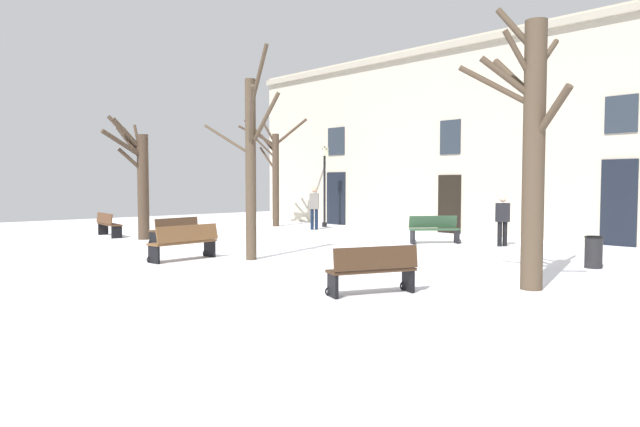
{
  "coord_description": "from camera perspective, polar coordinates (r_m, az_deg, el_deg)",
  "views": [
    {
      "loc": [
        13.08,
        -10.33,
        1.98
      ],
      "look_at": [
        0.0,
        1.72,
        1.02
      ],
      "focal_mm": 32.35,
      "sensor_mm": 36.0,
      "label": 1
    }
  ],
  "objects": [
    {
      "name": "streetlamp",
      "position": [
        25.58,
        0.45,
        3.59
      ],
      "size": [
        0.3,
        0.3,
        3.59
      ],
      "color": "black",
      "rests_on": "ground"
    },
    {
      "name": "tree_near_facade",
      "position": [
        11.31,
        20.24,
        6.42
      ],
      "size": [
        2.12,
        2.03,
        5.23
      ],
      "color": "#4C3D2D",
      "rests_on": "ground"
    },
    {
      "name": "person_by_shop_door",
      "position": [
        24.1,
        -0.57,
        0.78
      ],
      "size": [
        0.43,
        0.42,
        1.79
      ],
      "rotation": [
        0.0,
        0.0,
        0.72
      ],
      "color": "black",
      "rests_on": "ground"
    },
    {
      "name": "tree_left_of_center",
      "position": [
        26.06,
        -4.55,
        4.26
      ],
      "size": [
        2.05,
        2.45,
        4.87
      ],
      "color": "#423326",
      "rests_on": "ground"
    },
    {
      "name": "bench_back_to_back_left",
      "position": [
        19.26,
        -14.19,
        -1.56
      ],
      "size": [
        0.7,
        1.74,
        0.85
      ],
      "rotation": [
        0.0,
        0.0,
        4.88
      ],
      "color": "#3D2819",
      "rests_on": "ground"
    },
    {
      "name": "bench_near_lamp",
      "position": [
        10.2,
        5.26,
        -5.55
      ],
      "size": [
        0.99,
        1.66,
        0.88
      ],
      "rotation": [
        0.0,
        0.0,
        4.34
      ],
      "color": "#3D2819",
      "rests_on": "ground"
    },
    {
      "name": "bench_far_corner",
      "position": [
        19.02,
        11.23,
        -1.52
      ],
      "size": [
        1.3,
        1.57,
        0.9
      ],
      "rotation": [
        0.0,
        0.0,
        0.96
      ],
      "color": "#2D4C33",
      "rests_on": "ground"
    },
    {
      "name": "bench_back_to_back_right",
      "position": [
        22.42,
        -20.23,
        -0.97
      ],
      "size": [
        1.87,
        0.64,
        0.87
      ],
      "rotation": [
        0.0,
        0.0,
        3.03
      ],
      "color": "#51331E",
      "rests_on": "ground"
    },
    {
      "name": "bench_facing_shops",
      "position": [
        15.05,
        -13.28,
        -2.75
      ],
      "size": [
        0.7,
        1.87,
        0.91
      ],
      "rotation": [
        0.0,
        0.0,
        4.81
      ],
      "color": "brown",
      "rests_on": "ground"
    },
    {
      "name": "building_facade",
      "position": [
        23.25,
        13.06,
        7.49
      ],
      "size": [
        22.92,
        0.6,
        7.47
      ],
      "color": "#BCB29E",
      "rests_on": "ground"
    },
    {
      "name": "person_crossing_plaza",
      "position": [
        18.68,
        17.61,
        -0.46
      ],
      "size": [
        0.38,
        0.44,
        1.58
      ],
      "rotation": [
        0.0,
        0.0,
        1.04
      ],
      "color": "black",
      "rests_on": "ground"
    },
    {
      "name": "ground_plane",
      "position": [
        16.78,
        -4.34,
        -3.69
      ],
      "size": [
        36.67,
        36.67,
        0.0
      ],
      "primitive_type": "plane",
      "color": "white"
    },
    {
      "name": "tree_center",
      "position": [
        14.75,
        -6.83,
        5.17
      ],
      "size": [
        2.86,
        1.19,
        5.3
      ],
      "color": "#4C3D2D",
      "rests_on": "ground"
    },
    {
      "name": "tree_foreground",
      "position": [
        20.89,
        -17.43,
        3.65
      ],
      "size": [
        1.85,
        1.76,
        4.28
      ],
      "color": "#423326",
      "rests_on": "ground"
    },
    {
      "name": "litter_bin",
      "position": [
        14.76,
        25.44,
        -3.45
      ],
      "size": [
        0.41,
        0.41,
        0.74
      ],
      "color": "black",
      "rests_on": "ground"
    }
  ]
}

